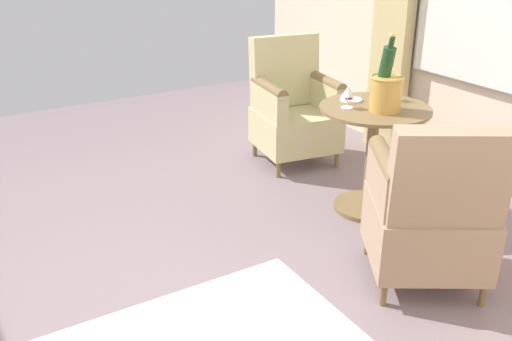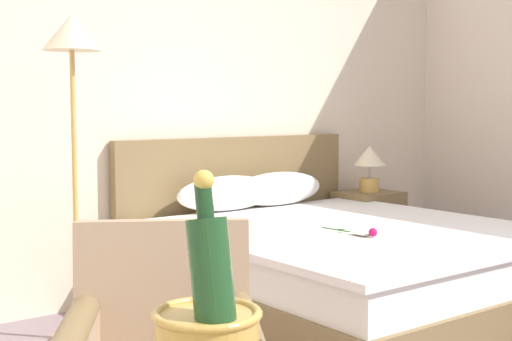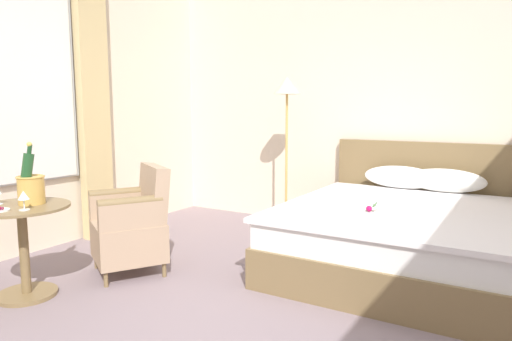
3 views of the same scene
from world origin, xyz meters
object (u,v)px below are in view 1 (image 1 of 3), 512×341
Objects in this scene: champagne_bucket at (386,88)px; wine_glass_near_bucket at (393,86)px; wine_glass_near_edge at (348,92)px; armchair_facing_bed at (293,109)px; snack_plate at (350,99)px; side_table_round at (372,150)px; armchair_by_window at (431,212)px.

wine_glass_near_bucket is at bearing -144.63° from champagne_bucket.
armchair_facing_bed is (-0.22, -0.89, -0.38)m from wine_glass_near_edge.
snack_plate is (-0.12, -0.11, -0.09)m from wine_glass_near_edge.
snack_plate is at bearing -28.79° from wine_glass_near_bucket.
champagne_bucket is at bearing 97.84° from snack_plate.
wine_glass_near_edge is at bearing 43.18° from snack_plate.
wine_glass_near_edge reaches higher than wine_glass_near_bucket.
armchair_facing_bed is at bearing -93.46° from champagne_bucket.
wine_glass_near_edge is 0.14× the size of armchair_facing_bed.
armchair_facing_bed reaches higher than snack_plate.
side_table_round is 0.42m from wine_glass_near_edge.
side_table_round is 0.97m from armchair_facing_bed.
armchair_facing_bed is (0.13, -0.91, -0.38)m from wine_glass_near_bucket.
wine_glass_near_edge is 0.19m from snack_plate.
armchair_facing_bed reaches higher than wine_glass_near_bucket.
champagne_bucket reaches higher than wine_glass_near_edge.
side_table_round is 0.75× the size of armchair_by_window.
wine_glass_near_bucket is at bearing 151.21° from snack_plate.
wine_glass_near_bucket reaches higher than snack_plate.
snack_plate is at bearing 82.65° from armchair_facing_bed.
armchair_facing_bed is (-0.06, -1.05, -0.43)m from champagne_bucket.
wine_glass_near_bucket is 0.14× the size of armchair_facing_bed.
armchair_facing_bed reaches higher than wine_glass_near_edge.
armchair_by_window reaches higher than wine_glass_near_edge.
side_table_round is at bearing -93.55° from champagne_bucket.
armchair_facing_bed is (-0.10, -0.78, -0.30)m from snack_plate.
armchair_facing_bed is at bearing -81.61° from wine_glass_near_bucket.
champagne_bucket is at bearing 86.54° from armchair_facing_bed.
snack_plate is 0.15× the size of armchair_facing_bed.
champagne_bucket is at bearing 134.85° from wine_glass_near_edge.
wine_glass_near_edge is 0.98× the size of snack_plate.
champagne_bucket is at bearing 35.37° from wine_glass_near_bucket.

